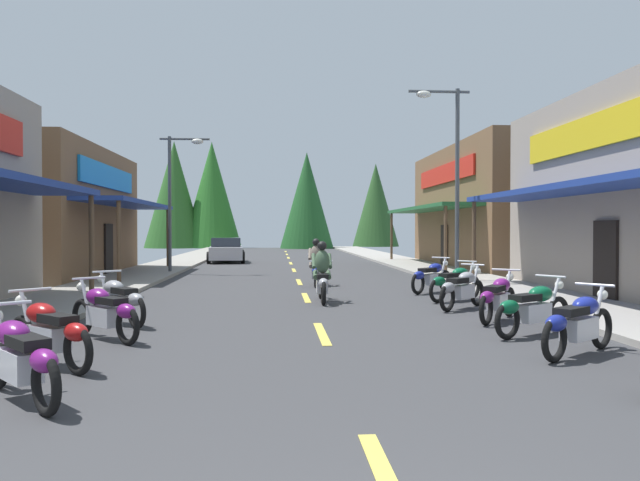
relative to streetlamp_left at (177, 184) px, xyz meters
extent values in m
cube|color=#38383A|center=(4.93, -0.71, -3.84)|extent=(9.70, 76.62, 0.10)
cube|color=gray|center=(-1.29, -0.71, -3.73)|extent=(2.73, 76.62, 0.12)
cube|color=#9E9991|center=(11.14, -0.71, -3.73)|extent=(2.73, 76.62, 0.12)
cube|color=#E0C64C|center=(4.93, -15.31, -3.78)|extent=(0.16, 2.40, 0.01)
cube|color=#E0C64C|center=(4.93, -9.47, -3.78)|extent=(0.16, 2.40, 0.01)
cube|color=#E0C64C|center=(4.93, -4.41, -3.78)|extent=(0.16, 2.40, 0.01)
cube|color=#E0C64C|center=(4.93, 2.00, -3.78)|extent=(0.16, 2.40, 0.01)
cube|color=#E0C64C|center=(4.93, 7.84, -3.78)|extent=(0.16, 2.40, 0.01)
cube|color=#E0C64C|center=(4.93, 14.47, -3.78)|extent=(0.16, 2.40, 0.01)
cube|color=#E0C64C|center=(4.93, 20.08, -3.78)|extent=(0.16, 2.40, 0.01)
cube|color=#E0C64C|center=(4.93, 26.11, -3.78)|extent=(0.16, 2.40, 0.01)
cylinder|color=brown|center=(-1.06, -8.55, -2.38)|extent=(0.14, 0.14, 2.82)
cube|color=brown|center=(-5.98, -0.84, -1.23)|extent=(6.65, 10.80, 5.10)
cube|color=navy|center=(-1.76, -0.84, -0.89)|extent=(1.80, 9.72, 0.16)
cylinder|color=brown|center=(-1.06, -5.50, -2.38)|extent=(0.14, 0.14, 2.82)
cylinder|color=brown|center=(-1.06, 3.82, -2.38)|extent=(0.14, 0.14, 2.82)
cube|color=#197FCC|center=(-2.60, -0.84, 0.19)|extent=(0.10, 7.56, 0.90)
cube|color=black|center=(-2.62, -0.84, -2.74)|extent=(0.08, 1.10, 2.10)
cube|color=navy|center=(11.61, -11.15, -0.89)|extent=(1.80, 11.80, 0.16)
cylinder|color=brown|center=(10.91, -5.45, -2.38)|extent=(0.14, 0.14, 2.82)
cube|color=yellow|center=(12.45, -11.15, 0.67)|extent=(0.10, 9.18, 0.90)
cube|color=black|center=(12.47, -11.15, -2.74)|extent=(0.08, 1.10, 2.10)
cube|color=brown|center=(16.70, 3.98, -0.82)|extent=(8.38, 13.43, 5.93)
cube|color=#236033|center=(11.61, 3.98, -0.89)|extent=(1.80, 12.08, 0.16)
cylinder|color=brown|center=(10.91, -1.86, -2.38)|extent=(0.14, 0.14, 2.82)
cylinder|color=brown|center=(10.91, 9.82, -2.38)|extent=(0.14, 0.14, 2.82)
cube|color=red|center=(12.45, 3.98, 0.84)|extent=(0.10, 9.40, 0.90)
cube|color=black|center=(12.47, 3.98, -2.74)|extent=(0.08, 1.10, 2.10)
cylinder|color=#474C51|center=(-0.32, 0.00, -0.91)|extent=(0.14, 0.14, 5.76)
cylinder|color=#474C51|center=(0.31, 0.00, 1.87)|extent=(2.06, 0.10, 0.10)
ellipsoid|color=silver|center=(0.83, 0.00, 1.77)|extent=(0.50, 0.30, 0.24)
cylinder|color=#474C51|center=(10.18, -5.91, -0.50)|extent=(0.14, 0.14, 6.57)
cylinder|color=#474C51|center=(9.55, -5.91, 2.68)|extent=(2.06, 0.10, 0.10)
ellipsoid|color=silver|center=(9.02, -5.91, 2.58)|extent=(0.50, 0.30, 0.24)
torus|color=black|center=(9.18, -17.04, -3.47)|extent=(0.57, 0.47, 0.64)
torus|color=black|center=(7.99, -17.96, -3.47)|extent=(0.57, 0.47, 0.64)
cube|color=silver|center=(8.58, -17.50, -3.39)|extent=(0.72, 0.65, 0.32)
ellipsoid|color=navy|center=(8.74, -17.38, -3.07)|extent=(0.64, 0.60, 0.28)
cube|color=black|center=(8.39, -17.66, -3.11)|extent=(0.65, 0.59, 0.12)
ellipsoid|color=navy|center=(8.03, -17.93, -3.24)|extent=(0.49, 0.46, 0.24)
cylinder|color=silver|center=(9.07, -17.12, -3.14)|extent=(0.33, 0.28, 0.71)
cylinder|color=silver|center=(8.98, -17.19, -2.77)|extent=(0.40, 0.50, 0.04)
sphere|color=white|center=(9.20, -17.02, -2.94)|extent=(0.16, 0.16, 0.16)
torus|color=black|center=(9.28, -15.33, -3.47)|extent=(0.59, 0.43, 0.64)
torus|color=black|center=(8.01, -16.14, -3.47)|extent=(0.59, 0.43, 0.64)
cube|color=silver|center=(8.65, -15.74, -3.39)|extent=(0.74, 0.61, 0.32)
ellipsoid|color=#0C5933|center=(8.81, -15.63, -3.07)|extent=(0.64, 0.57, 0.28)
cube|color=black|center=(8.44, -15.87, -3.11)|extent=(0.66, 0.56, 0.12)
ellipsoid|color=#0C5933|center=(8.06, -16.11, -3.24)|extent=(0.50, 0.44, 0.24)
cylinder|color=silver|center=(9.17, -15.40, -3.14)|extent=(0.35, 0.25, 0.71)
cylinder|color=silver|center=(9.07, -15.47, -2.77)|extent=(0.36, 0.53, 0.04)
sphere|color=white|center=(9.30, -15.32, -2.94)|extent=(0.16, 0.16, 0.16)
torus|color=black|center=(9.09, -13.43, -3.47)|extent=(0.47, 0.57, 0.64)
torus|color=black|center=(8.17, -14.62, -3.47)|extent=(0.47, 0.57, 0.64)
cube|color=silver|center=(8.63, -14.03, -3.39)|extent=(0.65, 0.73, 0.32)
ellipsoid|color=#721972|center=(8.75, -13.87, -3.07)|extent=(0.60, 0.64, 0.28)
cube|color=black|center=(8.48, -14.22, -3.11)|extent=(0.59, 0.65, 0.12)
ellipsoid|color=#721972|center=(8.20, -14.58, -3.24)|extent=(0.46, 0.49, 0.24)
cylinder|color=silver|center=(9.01, -13.54, -3.14)|extent=(0.27, 0.33, 0.71)
cylinder|color=silver|center=(8.94, -13.63, -2.77)|extent=(0.50, 0.40, 0.04)
sphere|color=white|center=(9.11, -13.41, -2.94)|extent=(0.16, 0.16, 0.16)
torus|color=black|center=(9.02, -11.52, -3.47)|extent=(0.52, 0.53, 0.64)
torus|color=black|center=(7.97, -12.59, -3.47)|extent=(0.52, 0.53, 0.64)
cube|color=silver|center=(8.50, -12.05, -3.39)|extent=(0.69, 0.70, 0.32)
ellipsoid|color=#99999E|center=(8.64, -11.91, -3.07)|extent=(0.62, 0.62, 0.28)
cube|color=black|center=(8.32, -12.23, -3.11)|extent=(0.62, 0.63, 0.12)
ellipsoid|color=#99999E|center=(8.01, -12.56, -3.24)|extent=(0.48, 0.48, 0.24)
cylinder|color=silver|center=(8.93, -11.61, -3.14)|extent=(0.30, 0.31, 0.71)
cylinder|color=silver|center=(8.85, -11.70, -2.77)|extent=(0.46, 0.45, 0.04)
sphere|color=white|center=(9.04, -11.49, -2.94)|extent=(0.16, 0.16, 0.16)
torus|color=black|center=(9.40, -10.00, -3.47)|extent=(0.57, 0.47, 0.64)
torus|color=black|center=(8.20, -10.90, -3.47)|extent=(0.57, 0.47, 0.64)
cube|color=silver|center=(8.80, -10.45, -3.39)|extent=(0.73, 0.65, 0.32)
ellipsoid|color=#0C5933|center=(8.96, -10.33, -3.07)|extent=(0.64, 0.59, 0.28)
cube|color=black|center=(8.60, -10.60, -3.11)|extent=(0.65, 0.59, 0.12)
ellipsoid|color=#0C5933|center=(8.24, -10.87, -3.24)|extent=(0.50, 0.46, 0.24)
cylinder|color=silver|center=(9.29, -10.08, -3.14)|extent=(0.33, 0.27, 0.71)
cylinder|color=silver|center=(9.20, -10.15, -2.77)|extent=(0.39, 0.50, 0.04)
sphere|color=white|center=(9.42, -9.98, -2.94)|extent=(0.16, 0.16, 0.16)
torus|color=black|center=(9.24, -7.81, -3.47)|extent=(0.53, 0.52, 0.64)
torus|color=black|center=(8.17, -8.85, -3.47)|extent=(0.53, 0.52, 0.64)
cube|color=silver|center=(8.71, -8.33, -3.39)|extent=(0.70, 0.69, 0.32)
ellipsoid|color=navy|center=(8.85, -8.19, -3.07)|extent=(0.62, 0.62, 0.28)
cube|color=black|center=(8.53, -8.50, -3.11)|extent=(0.63, 0.62, 0.12)
ellipsoid|color=navy|center=(8.20, -8.82, -3.24)|extent=(0.48, 0.48, 0.24)
cylinder|color=silver|center=(9.15, -7.90, -3.14)|extent=(0.31, 0.30, 0.71)
cylinder|color=silver|center=(9.06, -7.98, -2.77)|extent=(0.45, 0.46, 0.04)
sphere|color=white|center=(9.26, -7.79, -2.94)|extent=(0.16, 0.16, 0.16)
torus|color=black|center=(1.82, -20.03, -3.47)|extent=(0.49, 0.55, 0.64)
cube|color=silver|center=(1.34, -19.45, -3.39)|extent=(0.67, 0.72, 0.32)
ellipsoid|color=#721972|center=(1.21, -19.30, -3.07)|extent=(0.61, 0.63, 0.28)
cube|color=black|center=(1.50, -19.64, -3.11)|extent=(0.60, 0.64, 0.12)
ellipsoid|color=#721972|center=(1.79, -19.99, -3.24)|extent=(0.47, 0.49, 0.24)
cylinder|color=silver|center=(0.94, -18.98, -3.14)|extent=(0.29, 0.32, 0.71)
cylinder|color=silver|center=(1.01, -19.07, -2.77)|extent=(0.48, 0.42, 0.04)
torus|color=black|center=(0.49, -17.24, -3.47)|extent=(0.54, 0.51, 0.64)
torus|color=black|center=(1.59, -18.26, -3.47)|extent=(0.54, 0.51, 0.64)
cube|color=silver|center=(1.04, -17.75, -3.39)|extent=(0.70, 0.68, 0.32)
ellipsoid|color=#A51414|center=(0.89, -17.61, -3.07)|extent=(0.63, 0.62, 0.28)
cube|color=black|center=(1.22, -17.92, -3.11)|extent=(0.63, 0.61, 0.12)
ellipsoid|color=#A51414|center=(1.55, -18.23, -3.24)|extent=(0.49, 0.48, 0.24)
cylinder|color=silver|center=(0.58, -17.33, -3.14)|extent=(0.31, 0.30, 0.71)
cylinder|color=silver|center=(0.67, -17.41, -2.77)|extent=(0.44, 0.47, 0.04)
sphere|color=white|center=(0.47, -17.22, -2.94)|extent=(0.16, 0.16, 0.16)
torus|color=black|center=(0.69, -15.13, -3.47)|extent=(0.52, 0.53, 0.64)
torus|color=black|center=(1.73, -16.21, -3.47)|extent=(0.52, 0.53, 0.64)
cube|color=silver|center=(1.21, -15.67, -3.39)|extent=(0.69, 0.70, 0.32)
ellipsoid|color=#721972|center=(1.07, -15.53, -3.07)|extent=(0.62, 0.63, 0.28)
cube|color=black|center=(1.38, -15.85, -3.11)|extent=(0.62, 0.63, 0.12)
ellipsoid|color=#721972|center=(1.69, -16.18, -3.24)|extent=(0.48, 0.48, 0.24)
cylinder|color=silver|center=(0.78, -15.23, -3.14)|extent=(0.30, 0.31, 0.71)
cylinder|color=silver|center=(0.86, -15.31, -2.77)|extent=(0.46, 0.45, 0.04)
sphere|color=white|center=(0.67, -15.11, -2.94)|extent=(0.16, 0.16, 0.16)
torus|color=black|center=(0.55, -13.38, -3.47)|extent=(0.48, 0.56, 0.64)
torus|color=black|center=(1.50, -14.54, -3.47)|extent=(0.48, 0.56, 0.64)
cube|color=silver|center=(1.02, -13.96, -3.39)|extent=(0.66, 0.72, 0.32)
ellipsoid|color=#99999E|center=(0.90, -13.81, -3.07)|extent=(0.60, 0.64, 0.28)
cube|color=black|center=(1.18, -14.15, -3.11)|extent=(0.60, 0.64, 0.12)
ellipsoid|color=#99999E|center=(1.47, -14.50, -3.24)|extent=(0.46, 0.49, 0.24)
cylinder|color=silver|center=(0.63, -13.48, -3.14)|extent=(0.28, 0.32, 0.71)
cylinder|color=silver|center=(0.71, -13.57, -2.77)|extent=(0.49, 0.41, 0.04)
sphere|color=white|center=(0.53, -13.36, -2.94)|extent=(0.16, 0.16, 0.16)
torus|color=black|center=(5.31, -9.70, -3.47)|extent=(0.12, 0.64, 0.64)
torus|color=black|center=(5.27, -11.20, -3.47)|extent=(0.12, 0.64, 0.64)
cube|color=silver|center=(5.29, -10.45, -3.39)|extent=(0.30, 0.71, 0.32)
ellipsoid|color=#99999E|center=(5.30, -10.25, -3.07)|extent=(0.33, 0.57, 0.28)
cube|color=black|center=(5.28, -10.70, -3.11)|extent=(0.29, 0.61, 0.12)
ellipsoid|color=#99999E|center=(5.27, -11.15, -3.24)|extent=(0.25, 0.45, 0.24)
cylinder|color=silver|center=(5.31, -9.83, -3.14)|extent=(0.07, 0.37, 0.71)
cylinder|color=silver|center=(5.30, -9.95, -2.77)|extent=(0.60, 0.05, 0.04)
sphere|color=white|center=(5.31, -9.67, -2.94)|extent=(0.16, 0.16, 0.16)
ellipsoid|color=#3F593F|center=(5.29, -10.60, -2.74)|extent=(0.39, 0.39, 0.64)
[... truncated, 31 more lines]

